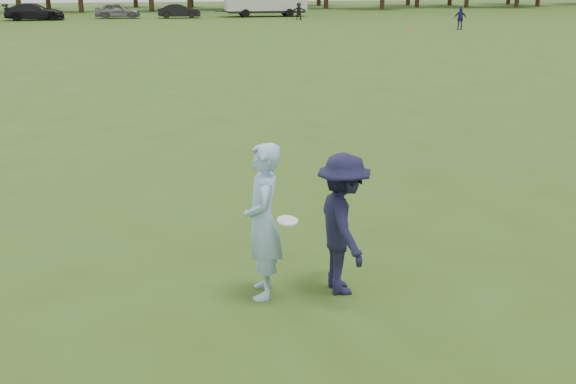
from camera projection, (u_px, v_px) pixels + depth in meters
name	position (u px, v px, depth m)	size (l,w,h in m)	color
ground	(335.00, 301.00, 8.83)	(200.00, 200.00, 0.00)	#364F16
thrower	(263.00, 221.00, 8.70)	(0.76, 0.50, 2.07)	#99C2EC
defender	(343.00, 224.00, 8.85)	(1.23, 0.71, 1.91)	#171733
player_far_b	(460.00, 18.00, 51.35)	(0.98, 0.41, 1.67)	navy
player_far_d	(299.00, 11.00, 62.66)	(1.45, 0.46, 1.57)	#262626
car_d	(34.00, 12.00, 61.68)	(2.14, 5.28, 1.53)	black
car_e	(118.00, 11.00, 64.37)	(1.71, 4.24, 1.45)	slate
car_f	(179.00, 11.00, 64.70)	(1.41, 4.05, 1.34)	black
field_cone	(410.00, 29.00, 50.69)	(0.28, 0.28, 0.30)	#FF540D
disc_in_play	(287.00, 221.00, 8.52)	(0.30, 0.30, 0.08)	white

